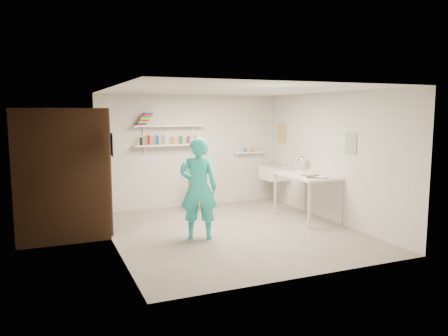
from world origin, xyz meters
name	(u,v)px	position (x,y,z in m)	size (l,w,h in m)	color
floor	(233,232)	(0.00, 0.00, -0.01)	(4.00, 4.50, 0.02)	slate
ceiling	(233,89)	(0.00, 0.00, 2.41)	(4.00, 4.50, 0.02)	silver
wall_back	(191,151)	(0.00, 2.26, 1.20)	(4.00, 0.02, 2.40)	silver
wall_front	(309,182)	(0.00, -2.26, 1.20)	(4.00, 0.02, 2.40)	silver
wall_left	(111,168)	(-2.01, 0.00, 1.20)	(0.02, 4.50, 2.40)	silver
wall_right	(332,157)	(2.01, 0.00, 1.20)	(0.02, 4.50, 2.40)	silver
doorway_recess	(104,172)	(-1.99, 1.05, 1.00)	(0.02, 0.90, 2.00)	black
corridor_box	(60,171)	(-2.70, 1.05, 1.05)	(1.40, 1.50, 2.10)	brown
door_lintel	(103,111)	(-1.97, 1.05, 2.05)	(0.06, 1.05, 0.10)	brown
door_jamb_near	(109,176)	(-1.97, 0.55, 1.00)	(0.06, 0.10, 2.00)	brown
door_jamb_far	(101,169)	(-1.97, 1.55, 1.00)	(0.06, 0.10, 2.00)	brown
shelf_lower	(170,145)	(-0.50, 2.13, 1.35)	(1.50, 0.22, 0.03)	white
shelf_upper	(169,126)	(-0.50, 2.13, 1.75)	(1.50, 0.22, 0.03)	white
ledge_shelf	(249,152)	(1.35, 2.17, 1.12)	(0.70, 0.14, 0.03)	white
poster_left	(112,145)	(-1.99, 0.05, 1.55)	(0.01, 0.28, 0.36)	#334C7F
poster_right_a	(282,134)	(1.99, 1.80, 1.55)	(0.01, 0.34, 0.42)	#995933
poster_right_b	(351,143)	(1.99, -0.55, 1.50)	(0.01, 0.30, 0.38)	#3F724C
belfast_sink	(274,173)	(1.75, 1.70, 0.70)	(0.48, 0.60, 0.30)	white
man	(199,188)	(-0.68, -0.16, 0.82)	(0.60, 0.39, 1.65)	#27C4C0
wall_clock	(190,170)	(-0.76, 0.05, 1.10)	(0.30, 0.30, 0.04)	beige
wooden_chair	(197,192)	(-0.06, 1.72, 0.40)	(0.37, 0.35, 0.80)	brown
work_table	(307,197)	(1.64, 0.23, 0.43)	(0.77, 1.29, 0.86)	silver
desk_lamp	(302,160)	(1.85, 0.74, 1.08)	(0.16, 0.16, 0.16)	white
spray_cans	(170,140)	(-0.50, 2.13, 1.45)	(1.29, 0.06, 0.17)	black
book_stack	(144,119)	(-1.02, 2.13, 1.89)	(0.34, 0.14, 0.25)	red
ledge_pots	(249,150)	(1.35, 2.17, 1.18)	(0.48, 0.07, 0.09)	silver
papers	(308,174)	(1.64, 0.23, 0.87)	(0.30, 0.22, 0.02)	silver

